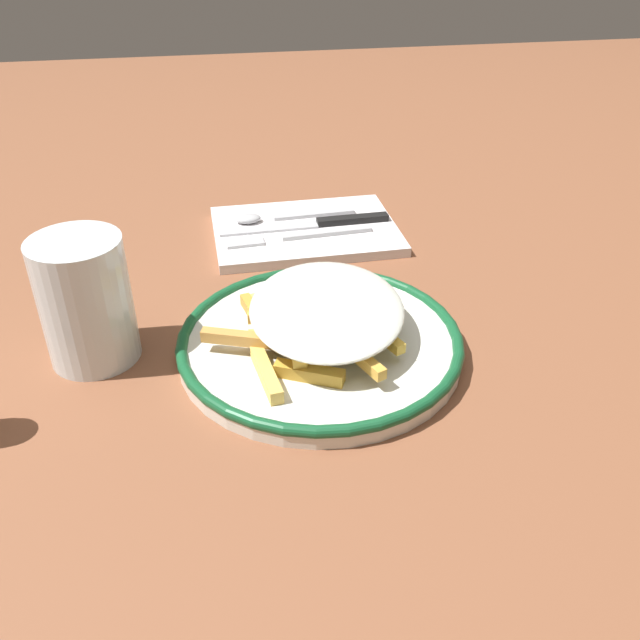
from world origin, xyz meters
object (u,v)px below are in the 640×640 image
napkin (305,231)px  knife (320,223)px  fork (299,236)px  plate (320,342)px  water_glass (86,301)px  fries_heap (321,313)px  spoon (274,217)px

napkin → knife: knife is taller
knife → napkin: bearing=91.8°
fork → plate: bearing=176.7°
napkin → water_glass: (-0.22, 0.23, 0.05)m
fries_heap → napkin: 0.24m
spoon → water_glass: size_ratio=1.29×
napkin → plate: bearing=174.3°
plate → water_glass: size_ratio=2.23×
plate → napkin: (0.25, -0.02, -0.01)m
plate → spoon: 0.27m
spoon → water_glass: (-0.24, 0.19, 0.04)m
fries_heap → knife: (0.24, -0.04, -0.02)m
plate → spoon: bearing=2.2°
plate → spoon: size_ratio=1.73×
knife → spoon: spoon is taller
fries_heap → napkin: fries_heap is taller
plate → fork: 0.22m
napkin → knife: bearing=-88.2°
fries_heap → knife: size_ratio=0.94×
fork → water_glass: water_glass is taller
plate → fries_heap: bearing=-21.7°
fries_heap → knife: bearing=-9.7°
knife → water_glass: 0.33m
napkin → fork: bearing=157.1°
plate → water_glass: (0.03, 0.20, 0.05)m
fork → water_glass: size_ratio=1.50×
fries_heap → fork: fries_heap is taller
plate → fork: (0.22, -0.01, 0.00)m
fries_heap → fork: (0.21, -0.01, -0.02)m
fries_heap → spoon: (0.27, 0.01, -0.02)m
plate → water_glass: 0.21m
knife → spoon: size_ratio=1.38×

